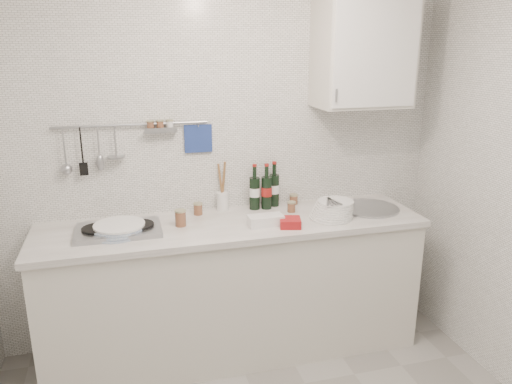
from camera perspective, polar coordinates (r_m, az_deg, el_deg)
back_wall at (r=3.35m, az=-3.86°, el=3.60°), size 3.00×0.02×2.50m
counter at (r=3.37m, az=-2.44°, el=-11.20°), size 2.44×0.64×0.96m
wall_rail at (r=3.22m, az=-14.30°, el=5.78°), size 0.98×0.09×0.34m
wall_cabinet at (r=3.39m, az=12.19°, el=15.38°), size 0.60×0.38×0.70m
plate_stack_hob at (r=3.08m, az=-15.53°, el=-4.09°), size 0.33×0.32×0.06m
plate_stack_sink at (r=3.26m, az=8.78°, el=-2.01°), size 0.30×0.29×0.11m
wine_bottles at (r=3.38m, az=1.05°, el=0.71°), size 0.22×0.12×0.31m
butter_dish at (r=3.09m, az=1.10°, el=-3.27°), size 0.22×0.11×0.06m
strawberry_punnet at (r=3.08m, az=3.92°, el=-3.50°), size 0.15×0.15×0.05m
utensil_crock at (r=3.37m, az=-3.84°, el=-0.75°), size 0.08×0.08×0.34m
jar_a at (r=3.30m, az=-6.64°, el=-1.91°), size 0.06×0.06×0.08m
jar_b at (r=3.50m, az=4.32°, el=-0.81°), size 0.06×0.06×0.07m
jar_c at (r=3.34m, az=4.06°, el=-1.69°), size 0.06×0.06×0.07m
jar_d at (r=3.11m, az=-8.62°, el=-2.95°), size 0.07×0.07×0.10m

